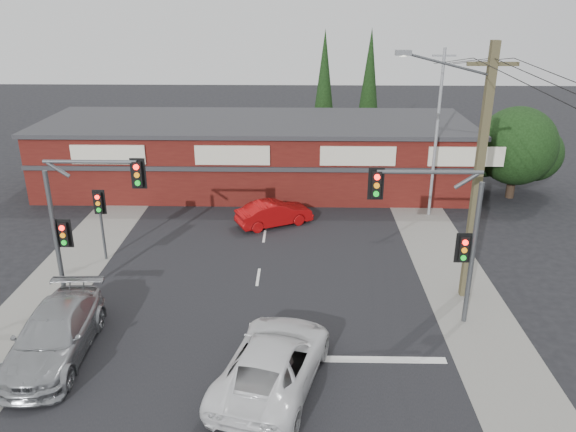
{
  "coord_description": "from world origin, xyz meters",
  "views": [
    {
      "loc": [
        1.77,
        -17.33,
        11.46
      ],
      "look_at": [
        1.33,
        3.0,
        3.41
      ],
      "focal_mm": 35.0,
      "sensor_mm": 36.0,
      "label": 1
    }
  ],
  "objects_px": {
    "silver_suv": "(54,335)",
    "shop_building": "(256,153)",
    "red_sedan": "(274,213)",
    "white_suv": "(273,362)",
    "utility_pole": "(476,168)"
  },
  "relations": [
    {
      "from": "utility_pole",
      "to": "red_sedan",
      "type": "bearing_deg",
      "value": 137.24
    },
    {
      "from": "silver_suv",
      "to": "utility_pole",
      "type": "distance_m",
      "value": 16.12
    },
    {
      "from": "white_suv",
      "to": "silver_suv",
      "type": "distance_m",
      "value": 7.54
    },
    {
      "from": "shop_building",
      "to": "white_suv",
      "type": "bearing_deg",
      "value": -84.27
    },
    {
      "from": "white_suv",
      "to": "utility_pole",
      "type": "relative_size",
      "value": 0.58
    },
    {
      "from": "white_suv",
      "to": "silver_suv",
      "type": "xyz_separation_m",
      "value": [
        -7.42,
        1.32,
        0.01
      ]
    },
    {
      "from": "white_suv",
      "to": "red_sedan",
      "type": "distance_m",
      "value": 13.14
    },
    {
      "from": "white_suv",
      "to": "silver_suv",
      "type": "relative_size",
      "value": 1.03
    },
    {
      "from": "red_sedan",
      "to": "utility_pole",
      "type": "distance_m",
      "value": 11.79
    },
    {
      "from": "silver_suv",
      "to": "utility_pole",
      "type": "bearing_deg",
      "value": 14.36
    },
    {
      "from": "shop_building",
      "to": "utility_pole",
      "type": "bearing_deg",
      "value": -56.24
    },
    {
      "from": "silver_suv",
      "to": "shop_building",
      "type": "relative_size",
      "value": 0.21
    },
    {
      "from": "red_sedan",
      "to": "shop_building",
      "type": "xyz_separation_m",
      "value": [
        -1.43,
        6.67,
        1.47
      ]
    },
    {
      "from": "shop_building",
      "to": "red_sedan",
      "type": "bearing_deg",
      "value": -77.89
    },
    {
      "from": "red_sedan",
      "to": "shop_building",
      "type": "bearing_deg",
      "value": -14.51
    }
  ]
}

